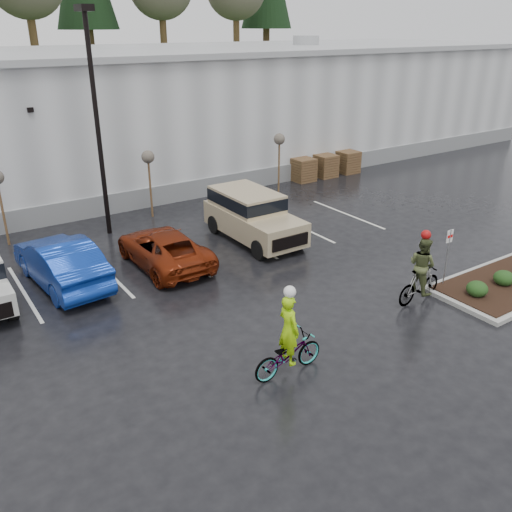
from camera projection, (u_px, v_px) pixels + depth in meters
ground at (368, 321)px, 16.92m from camera, size 120.00×120.00×0.00m
warehouse at (109, 113)px, 32.26m from camera, size 60.50×15.50×7.20m
wooded_ridge at (23, 89)px, 50.07m from camera, size 80.00×25.00×6.00m
lamppost at (95, 101)px, 21.78m from camera, size 0.50×1.00×9.22m
sapling_mid at (148, 161)px, 24.99m from camera, size 0.60×0.60×3.20m
sapling_east at (279, 142)px, 28.83m from camera, size 0.60×0.60×3.20m
pallet_stack_a at (303, 170)px, 31.68m from camera, size 1.20×1.20×1.35m
pallet_stack_b at (325, 166)px, 32.55m from camera, size 1.20×1.20×1.35m
pallet_stack_c at (348, 162)px, 33.47m from camera, size 1.20×1.20×1.35m
shrub_a at (477, 289)px, 18.04m from camera, size 0.70×0.70×0.52m
shrub_b at (504, 278)px, 18.81m from camera, size 0.70×0.70×0.52m
fire_lane_sign at (448, 251)px, 18.46m from camera, size 0.30×0.05×2.20m
car_blue at (61, 262)px, 19.00m from camera, size 2.26×5.31×1.70m
car_red at (164, 248)px, 20.58m from camera, size 2.31×4.98×1.38m
suv_tan at (254, 217)px, 22.81m from camera, size 2.20×5.10×2.06m
cyclist_hivis at (288, 347)px, 14.11m from camera, size 2.12×0.76×2.56m
cyclist_olive at (421, 276)px, 17.78m from camera, size 1.97×0.96×2.53m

